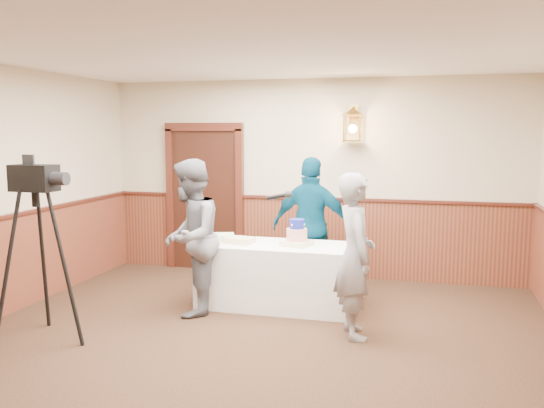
{
  "coord_description": "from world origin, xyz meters",
  "views": [
    {
      "loc": [
        1.56,
        -4.54,
        2.07
      ],
      "look_at": [
        -0.1,
        1.7,
        1.25
      ],
      "focal_mm": 38.0,
      "sensor_mm": 36.0,
      "label": 1
    }
  ],
  "objects_px": {
    "display_table": "(276,275)",
    "tiered_cake": "(297,235)",
    "interviewer": "(190,237)",
    "tv_camera_rig": "(39,263)",
    "sheet_cake_yellow": "(239,240)",
    "baker": "(355,255)",
    "sheet_cake_green": "(220,237)",
    "assistant_p": "(312,227)"
  },
  "relations": [
    {
      "from": "baker",
      "to": "tv_camera_rig",
      "type": "distance_m",
      "value": 3.12
    },
    {
      "from": "tiered_cake",
      "to": "baker",
      "type": "bearing_deg",
      "value": -44.34
    },
    {
      "from": "sheet_cake_yellow",
      "to": "baker",
      "type": "distance_m",
      "value": 1.62
    },
    {
      "from": "display_table",
      "to": "sheet_cake_yellow",
      "type": "height_order",
      "value": "sheet_cake_yellow"
    },
    {
      "from": "display_table",
      "to": "interviewer",
      "type": "relative_size",
      "value": 1.02
    },
    {
      "from": "sheet_cake_green",
      "to": "sheet_cake_yellow",
      "type": "bearing_deg",
      "value": -17.19
    },
    {
      "from": "tiered_cake",
      "to": "sheet_cake_yellow",
      "type": "distance_m",
      "value": 0.7
    },
    {
      "from": "display_table",
      "to": "sheet_cake_yellow",
      "type": "bearing_deg",
      "value": -173.44
    },
    {
      "from": "baker",
      "to": "tv_camera_rig",
      "type": "height_order",
      "value": "tv_camera_rig"
    },
    {
      "from": "display_table",
      "to": "assistant_p",
      "type": "xyz_separation_m",
      "value": [
        0.31,
        0.59,
        0.5
      ]
    },
    {
      "from": "display_table",
      "to": "tiered_cake",
      "type": "bearing_deg",
      "value": -5.44
    },
    {
      "from": "display_table",
      "to": "interviewer",
      "type": "distance_m",
      "value": 1.13
    },
    {
      "from": "interviewer",
      "to": "assistant_p",
      "type": "relative_size",
      "value": 1.01
    },
    {
      "from": "interviewer",
      "to": "baker",
      "type": "bearing_deg",
      "value": 73.82
    },
    {
      "from": "interviewer",
      "to": "tv_camera_rig",
      "type": "xyz_separation_m",
      "value": [
        -1.09,
        -1.2,
        -0.1
      ]
    },
    {
      "from": "sheet_cake_yellow",
      "to": "interviewer",
      "type": "height_order",
      "value": "interviewer"
    },
    {
      "from": "sheet_cake_green",
      "to": "tv_camera_rig",
      "type": "bearing_deg",
      "value": -125.61
    },
    {
      "from": "baker",
      "to": "tv_camera_rig",
      "type": "xyz_separation_m",
      "value": [
        -2.98,
        -0.94,
        -0.05
      ]
    },
    {
      "from": "interviewer",
      "to": "tv_camera_rig",
      "type": "distance_m",
      "value": 1.62
    },
    {
      "from": "display_table",
      "to": "tv_camera_rig",
      "type": "height_order",
      "value": "tv_camera_rig"
    },
    {
      "from": "tiered_cake",
      "to": "baker",
      "type": "xyz_separation_m",
      "value": [
        0.76,
        -0.74,
        -0.04
      ]
    },
    {
      "from": "display_table",
      "to": "assistant_p",
      "type": "distance_m",
      "value": 0.83
    },
    {
      "from": "sheet_cake_yellow",
      "to": "sheet_cake_green",
      "type": "xyz_separation_m",
      "value": [
        -0.27,
        0.08,
        0.01
      ]
    },
    {
      "from": "tiered_cake",
      "to": "interviewer",
      "type": "distance_m",
      "value": 1.22
    },
    {
      "from": "tiered_cake",
      "to": "baker",
      "type": "height_order",
      "value": "baker"
    },
    {
      "from": "tv_camera_rig",
      "to": "display_table",
      "type": "bearing_deg",
      "value": 42.46
    },
    {
      "from": "assistant_p",
      "to": "tv_camera_rig",
      "type": "distance_m",
      "value": 3.23
    },
    {
      "from": "sheet_cake_yellow",
      "to": "sheet_cake_green",
      "type": "distance_m",
      "value": 0.29
    },
    {
      "from": "sheet_cake_green",
      "to": "interviewer",
      "type": "bearing_deg",
      "value": -106.01
    },
    {
      "from": "display_table",
      "to": "sheet_cake_green",
      "type": "distance_m",
      "value": 0.83
    },
    {
      "from": "sheet_cake_yellow",
      "to": "interviewer",
      "type": "distance_m",
      "value": 0.64
    },
    {
      "from": "tiered_cake",
      "to": "sheet_cake_yellow",
      "type": "bearing_deg",
      "value": -177.78
    },
    {
      "from": "sheet_cake_yellow",
      "to": "tv_camera_rig",
      "type": "relative_size",
      "value": 0.18
    },
    {
      "from": "display_table",
      "to": "baker",
      "type": "xyz_separation_m",
      "value": [
        1.01,
        -0.77,
        0.46
      ]
    },
    {
      "from": "sheet_cake_green",
      "to": "interviewer",
      "type": "xyz_separation_m",
      "value": [
        -0.16,
        -0.55,
        0.09
      ]
    },
    {
      "from": "tiered_cake",
      "to": "sheet_cake_yellow",
      "type": "height_order",
      "value": "tiered_cake"
    },
    {
      "from": "sheet_cake_yellow",
      "to": "baker",
      "type": "xyz_separation_m",
      "value": [
        1.45,
        -0.72,
        0.05
      ]
    },
    {
      "from": "tiered_cake",
      "to": "baker",
      "type": "distance_m",
      "value": 1.07
    },
    {
      "from": "baker",
      "to": "assistant_p",
      "type": "distance_m",
      "value": 1.53
    },
    {
      "from": "tiered_cake",
      "to": "sheet_cake_green",
      "type": "bearing_deg",
      "value": 176.56
    },
    {
      "from": "tv_camera_rig",
      "to": "sheet_cake_yellow",
      "type": "bearing_deg",
      "value": 48.87
    },
    {
      "from": "sheet_cake_green",
      "to": "interviewer",
      "type": "relative_size",
      "value": 0.19
    }
  ]
}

